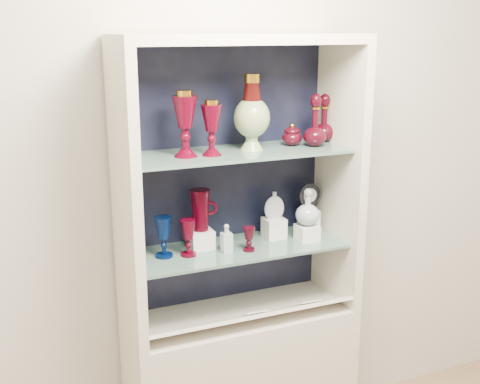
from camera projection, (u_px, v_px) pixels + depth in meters
name	position (u px, v px, depth m)	size (l,w,h in m)	color
wall_back	(221.00, 158.00, 2.68)	(3.50, 0.02, 2.80)	beige
cabinet_back_panel	(223.00, 176.00, 2.67)	(0.98, 0.02, 1.15)	black
cabinet_side_left	(126.00, 198.00, 2.32)	(0.04, 0.40, 1.15)	beige
cabinet_side_right	(339.00, 176.00, 2.68)	(0.04, 0.40, 1.15)	beige
cabinet_top_cap	(240.00, 39.00, 2.35)	(1.00, 0.40, 0.04)	beige
shelf_lower	(238.00, 248.00, 2.59)	(0.92, 0.34, 0.01)	slate
shelf_upper	(238.00, 153.00, 2.48)	(0.92, 0.34, 0.01)	slate
label_ledge	(250.00, 316.00, 2.55)	(0.92, 0.18, 0.01)	beige
label_card_0	(255.00, 312.00, 2.55)	(0.10, 0.07, 0.00)	white
label_card_1	(309.00, 302.00, 2.65)	(0.10, 0.07, 0.00)	white
pedestal_lamp_left	(185.00, 124.00, 2.34)	(0.10, 0.10, 0.26)	#4D0011
pedestal_lamp_right	(212.00, 128.00, 2.37)	(0.08, 0.08, 0.22)	#4D0011
enamel_urn	(252.00, 112.00, 2.47)	(0.15, 0.15, 0.31)	#114F25
ruby_decanter_a	(315.00, 117.00, 2.55)	(0.10, 0.10, 0.25)	#3D0511
ruby_decanter_b	(324.00, 116.00, 2.67)	(0.10, 0.10, 0.23)	#3D0511
lidded_bowl	(292.00, 134.00, 2.59)	(0.09, 0.09, 0.10)	#3D0511
cobalt_goblet	(164.00, 237.00, 2.46)	(0.07, 0.07, 0.17)	#000F3B
ruby_goblet_tall	(188.00, 238.00, 2.47)	(0.06, 0.06, 0.16)	#4D0011
ruby_goblet_small	(249.00, 239.00, 2.53)	(0.05, 0.05, 0.10)	#3D0511
riser_ruby_pitcher	(201.00, 239.00, 2.57)	(0.10, 0.10, 0.08)	silver
ruby_pitcher	(200.00, 210.00, 2.54)	(0.13, 0.08, 0.18)	#4D0011
clear_square_bottle	(227.00, 238.00, 2.52)	(0.04, 0.04, 0.12)	#9AA9B1
riser_flat_flask	(274.00, 228.00, 2.70)	(0.09, 0.09, 0.09)	silver
flat_flask	(274.00, 205.00, 2.67)	(0.09, 0.04, 0.13)	silver
riser_clear_round_decanter	(307.00, 233.00, 2.66)	(0.09, 0.09, 0.07)	silver
clear_round_decanter	(308.00, 208.00, 2.63)	(0.11, 0.11, 0.16)	#9AA9B1
riser_cameo_medallion	(309.00, 220.00, 2.79)	(0.08, 0.08, 0.10)	silver
cameo_medallion	(309.00, 196.00, 2.76)	(0.11, 0.04, 0.13)	black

